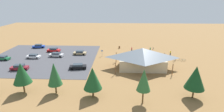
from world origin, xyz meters
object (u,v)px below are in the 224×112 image
bicycle_silver_lone_east (131,54)px  bicycle_orange_yard_right (126,57)px  pine_east (195,78)px  car_white_mid_lot (34,56)px  bicycle_teal_yard_center (183,60)px  car_black_second_row (78,66)px  car_maroon_far_end (19,67)px  car_red_by_curb (54,50)px  visitor_at_bikes (150,49)px  pine_far_east (93,78)px  bicycle_yellow_near_sign (177,59)px  visitor_near_lot (170,53)px  trash_bin (119,47)px  pine_far_west (144,80)px  lot_sign (102,52)px  pine_center (22,73)px  bike_pavilion (142,57)px  visitor_by_pavilion (132,49)px  car_tan_back_corner (80,53)px  pine_midwest (54,74)px  bicycle_red_mid_cluster (162,58)px  bicycle_blue_yard_front (153,48)px  car_blue_front_row (39,46)px  bicycle_white_trailside (174,61)px  car_green_aisle_side (3,58)px  car_silver_inner_stall (56,55)px

bicycle_silver_lone_east → bicycle_orange_yard_right: 3.98m
pine_east → car_white_mid_lot: bearing=-28.0°
bicycle_teal_yard_center → car_black_second_row: car_black_second_row is taller
car_white_mid_lot → pine_east: bearing=152.0°
car_white_mid_lot → car_maroon_far_end: size_ratio=0.91×
bicycle_silver_lone_east → car_red_by_curb: 28.07m
visitor_at_bikes → pine_far_east: bearing=63.0°
bicycle_teal_yard_center → car_white_mid_lot: car_white_mid_lot is taller
bicycle_yellow_near_sign → car_black_second_row: size_ratio=0.34×
visitor_near_lot → car_maroon_far_end: bearing=18.3°
car_white_mid_lot → trash_bin: bearing=-154.7°
trash_bin → pine_far_west: (-4.57, 38.30, 4.38)m
lot_sign → pine_center: pine_center is taller
bike_pavilion → lot_sign: bearing=-40.1°
pine_center → visitor_by_pavilion: (-24.39, -30.89, -3.47)m
bicycle_silver_lone_east → car_tan_back_corner: bearing=1.8°
pine_far_east → visitor_by_pavilion: pine_far_east is taller
trash_bin → visitor_by_pavilion: 6.29m
lot_sign → pine_far_east: (-0.69, 26.27, 2.68)m
pine_midwest → bicycle_red_mid_cluster: (-26.99, -22.81, -3.96)m
car_red_by_curb → bicycle_blue_yard_front: bearing=-172.4°
visitor_at_bikes → bicycle_red_mid_cluster: bearing=107.9°
car_white_mid_lot → visitor_near_lot: visitor_near_lot is taller
car_tan_back_corner → visitor_at_bikes: 25.34m
bicycle_blue_yard_front → car_blue_front_row: size_ratio=0.34×
trash_bin → bicycle_silver_lone_east: bearing=116.7°
pine_midwest → car_white_mid_lot: pine_midwest is taller
car_white_mid_lot → visitor_by_pavilion: bearing=-164.7°
pine_center → pine_far_east: size_ratio=1.04×
bicycle_teal_yard_center → pine_far_east: bearing=41.6°
bicycle_orange_yard_right → bicycle_blue_yard_front: (-10.71, -10.78, -0.01)m
pine_center → pine_far_east: bearing=175.7°
pine_midwest → pine_far_west: size_ratio=0.97×
car_black_second_row → car_red_by_curb: car_red_by_curb is taller
car_tan_back_corner → car_maroon_far_end: size_ratio=0.91×
car_tan_back_corner → car_blue_front_row: 19.63m
visitor_at_bikes → bicycle_silver_lone_east: bearing=28.8°
pine_center → bicycle_white_trailside: bearing=-150.9°
car_green_aisle_side → bicycle_teal_yard_center: bearing=-178.8°
bicycle_blue_yard_front → car_blue_front_row: car_blue_front_row is taller
pine_far_west → car_tan_back_corner: pine_far_west is taller
bicycle_blue_yard_front → car_red_by_curb: size_ratio=0.35×
visitor_at_bikes → bicycle_white_trailside: bearing=118.9°
pine_midwest → bicycle_silver_lone_east: size_ratio=4.62×
car_white_mid_lot → car_maroon_far_end: (-0.61, 9.91, 0.07)m
bike_pavilion → bicycle_yellow_near_sign: bearing=-149.4°
lot_sign → pine_midwest: (7.26, 25.15, 2.93)m
car_green_aisle_side → bicycle_silver_lone_east: bearing=-170.2°
bicycle_white_trailside → car_silver_inner_stall: car_silver_inner_stall is taller
car_maroon_far_end → visitor_at_bikes: size_ratio=2.73×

